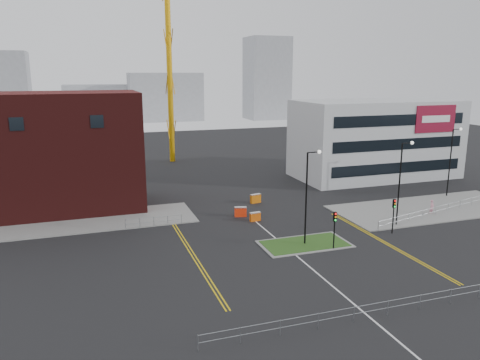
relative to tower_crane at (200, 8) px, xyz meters
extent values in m
plane|color=black|center=(-3.26, -52.77, -27.05)|extent=(200.00, 200.00, 0.00)
cube|color=slate|center=(-23.26, -30.77, -26.99)|extent=(28.00, 8.00, 0.12)
cube|color=slate|center=(18.74, -38.77, -26.99)|extent=(24.00, 10.00, 0.12)
cube|color=slate|center=(-1.26, -44.77, -27.01)|extent=(8.60, 4.60, 0.08)
cube|color=#244B19|center=(-1.26, -44.77, -26.99)|extent=(8.00, 4.00, 0.12)
cube|color=#421110|center=(-23.26, -24.77, -20.05)|extent=(18.00, 10.00, 14.00)
cube|color=black|center=(-27.26, -29.79, -16.04)|extent=(1.40, 0.10, 1.40)
cube|color=black|center=(-19.26, -29.79, -16.04)|extent=(1.40, 0.10, 1.40)
cube|color=#B9BCBE|center=(22.74, -20.77, -21.05)|extent=(25.00, 12.00, 12.00)
cube|color=black|center=(22.74, -26.79, -24.55)|extent=(22.00, 0.10, 1.60)
cube|color=black|center=(22.74, -26.79, -21.05)|extent=(22.00, 0.10, 1.60)
cube|color=black|center=(22.74, -26.79, -17.54)|extent=(22.00, 0.10, 1.60)
cube|color=maroon|center=(28.74, -26.85, -17.54)|extent=(7.00, 0.15, 4.00)
cube|color=white|center=(28.74, -26.95, -17.54)|extent=(5.00, 0.05, 1.00)
cylinder|color=orange|center=(-5.26, 2.23, -9.42)|extent=(1.00, 1.00, 35.27)
cylinder|color=black|center=(-1.26, -44.77, -22.55)|extent=(0.16, 0.16, 9.00)
cylinder|color=black|center=(-0.66, -44.77, -18.05)|extent=(1.20, 0.10, 0.10)
sphere|color=silver|center=(-0.06, -44.77, -18.05)|extent=(0.36, 0.36, 0.36)
cylinder|color=black|center=(10.74, -42.77, -22.55)|extent=(0.16, 0.16, 9.00)
cylinder|color=black|center=(11.34, -42.77, -18.05)|extent=(1.20, 0.10, 0.10)
sphere|color=silver|center=(11.94, -42.77, -18.05)|extent=(0.36, 0.36, 0.36)
cylinder|color=black|center=(24.74, -34.77, -22.55)|extent=(0.16, 0.16, 9.00)
cylinder|color=black|center=(25.34, -34.77, -18.05)|extent=(1.20, 0.10, 0.10)
sphere|color=silver|center=(25.94, -34.77, -18.05)|extent=(0.36, 0.36, 0.36)
cylinder|color=black|center=(0.74, -46.77, -25.55)|extent=(0.12, 0.12, 3.00)
cube|color=black|center=(0.74, -46.77, -23.85)|extent=(0.28, 0.22, 0.90)
sphere|color=red|center=(0.74, -46.90, -23.55)|extent=(0.18, 0.18, 0.18)
sphere|color=orange|center=(0.74, -46.90, -23.85)|extent=(0.18, 0.18, 0.18)
sphere|color=#0CCC33|center=(0.74, -46.90, -24.15)|extent=(0.18, 0.18, 0.18)
cylinder|color=black|center=(8.74, -44.77, -25.55)|extent=(0.12, 0.12, 3.00)
cube|color=black|center=(8.74, -44.77, -23.85)|extent=(0.28, 0.22, 0.90)
sphere|color=red|center=(8.74, -44.90, -23.55)|extent=(0.18, 0.18, 0.18)
sphere|color=orange|center=(8.74, -44.90, -23.85)|extent=(0.18, 0.18, 0.18)
sphere|color=#0CCC33|center=(8.74, -44.90, -24.15)|extent=(0.18, 0.18, 0.18)
cylinder|color=gray|center=(-3.26, -58.77, -26.00)|extent=(24.00, 0.04, 0.04)
cylinder|color=gray|center=(-3.26, -58.77, -26.50)|extent=(24.00, 0.04, 0.04)
cylinder|color=gray|center=(-15.26, -58.77, -26.50)|extent=(0.05, 0.05, 1.10)
cylinder|color=gray|center=(-14.26, -34.77, -26.00)|extent=(6.00, 0.04, 0.04)
cylinder|color=gray|center=(-14.26, -34.77, -26.50)|extent=(6.00, 0.04, 0.04)
cylinder|color=gray|center=(-17.26, -34.77, -26.50)|extent=(0.05, 0.05, 1.10)
cylinder|color=gray|center=(-11.26, -34.77, -26.50)|extent=(0.05, 0.05, 1.10)
cylinder|color=gray|center=(17.24, -41.27, -26.00)|extent=(19.01, 5.04, 0.04)
cylinder|color=gray|center=(17.24, -41.27, -26.50)|extent=(19.01, 5.04, 0.04)
cylinder|color=gray|center=(7.74, -43.77, -26.50)|extent=(0.05, 0.05, 1.10)
cube|color=silver|center=(-3.26, -50.77, -27.04)|extent=(0.15, 30.00, 0.01)
cube|color=gold|center=(-12.26, -42.77, -27.04)|extent=(0.12, 24.00, 0.01)
cube|color=gold|center=(-11.96, -42.77, -27.04)|extent=(0.12, 24.00, 0.01)
cube|color=gold|center=(6.24, -46.77, -27.04)|extent=(0.12, 20.00, 0.01)
cube|color=gold|center=(6.54, -46.77, -27.04)|extent=(0.12, 20.00, 0.01)
cube|color=gray|center=(6.74, 77.23, -19.05)|extent=(24.00, 12.00, 16.00)
cube|color=gray|center=(41.74, 72.23, -13.05)|extent=(14.00, 12.00, 28.00)
cube|color=gray|center=(-11.26, 87.23, -21.05)|extent=(30.00, 12.00, 12.00)
imported|color=pink|center=(17.16, -40.71, -26.17)|extent=(0.74, 0.61, 1.76)
cube|color=#F7300D|center=(-4.26, -34.32, -26.48)|extent=(1.44, 0.78, 1.14)
cube|color=silver|center=(-4.26, -34.32, -25.96)|extent=(1.44, 0.78, 0.14)
cube|color=orange|center=(-0.59, -29.47, -26.48)|extent=(1.42, 0.69, 1.14)
cube|color=silver|center=(-0.59, -29.47, -25.97)|extent=(1.42, 0.69, 0.14)
cube|color=#D5530B|center=(-3.25, -36.44, -26.54)|extent=(1.25, 0.53, 1.01)
cube|color=silver|center=(-3.25, -36.44, -26.09)|extent=(1.25, 0.53, 0.12)
camera|label=1|loc=(-20.87, -83.12, -10.78)|focal=35.00mm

